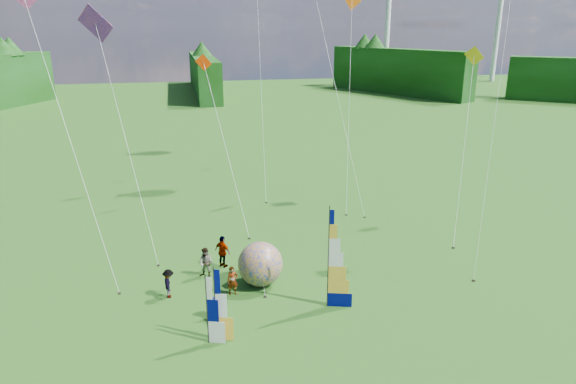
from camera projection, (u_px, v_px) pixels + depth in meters
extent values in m
plane|color=#27561F|center=(329.00, 335.00, 22.85)|extent=(220.00, 220.00, 0.00)
sphere|color=navy|center=(260.00, 264.00, 26.95)|extent=(3.01, 3.01, 2.37)
imported|color=#66594C|center=(232.00, 281.00, 26.07)|extent=(0.58, 0.40, 1.53)
imported|color=#66594C|center=(206.00, 263.00, 27.85)|extent=(0.92, 0.77, 1.70)
imported|color=#66594C|center=(169.00, 284.00, 25.80)|extent=(0.39, 0.99, 1.52)
imported|color=#66594C|center=(223.00, 252.00, 28.99)|extent=(1.07, 1.12, 1.88)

